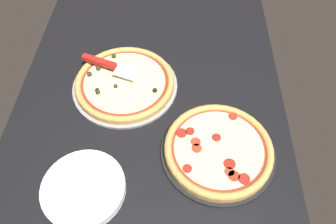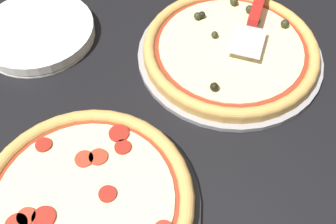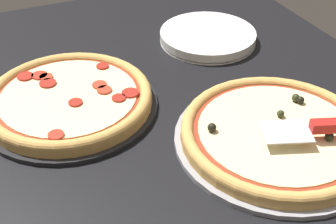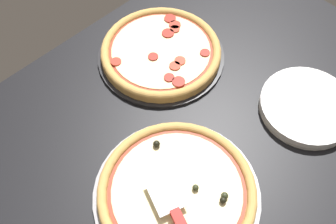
% 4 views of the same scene
% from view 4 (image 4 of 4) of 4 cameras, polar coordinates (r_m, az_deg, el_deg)
% --- Properties ---
extents(ground_plane, '(1.53, 0.96, 0.04)m').
position_cam_4_polar(ground_plane, '(0.99, -0.52, -6.67)').
color(ground_plane, black).
extents(pizza_pan_front, '(0.39, 0.39, 0.01)m').
position_cam_4_polar(pizza_pan_front, '(0.93, 1.28, -11.87)').
color(pizza_pan_front, '#939399').
rests_on(pizza_pan_front, ground_plane).
extents(pizza_front, '(0.36, 0.36, 0.04)m').
position_cam_4_polar(pizza_front, '(0.91, 1.31, -11.46)').
color(pizza_front, tan).
rests_on(pizza_front, pizza_pan_front).
extents(pizza_pan_back, '(0.37, 0.37, 0.01)m').
position_cam_4_polar(pizza_pan_back, '(1.15, -1.02, 8.15)').
color(pizza_pan_back, black).
rests_on(pizza_pan_back, ground_plane).
extents(pizza_back, '(0.34, 0.34, 0.03)m').
position_cam_4_polar(pizza_back, '(1.14, -1.02, 8.83)').
color(pizza_back, tan).
rests_on(pizza_back, pizza_pan_back).
extents(plate_stack, '(0.25, 0.25, 0.03)m').
position_cam_4_polar(plate_stack, '(1.10, 19.51, 0.76)').
color(plate_stack, white).
rests_on(plate_stack, ground_plane).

